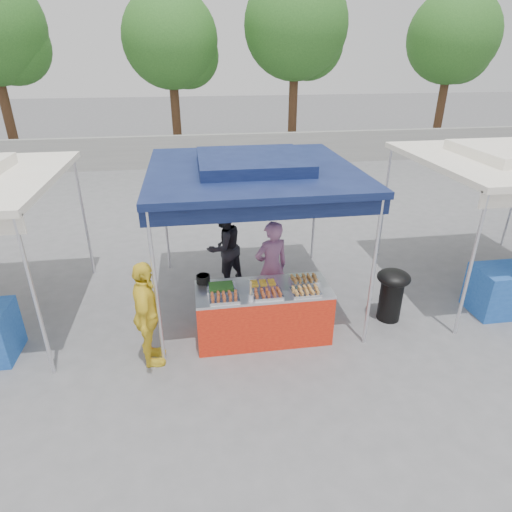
{
  "coord_description": "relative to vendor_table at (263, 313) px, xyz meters",
  "views": [
    {
      "loc": [
        -0.94,
        -5.51,
        4.01
      ],
      "look_at": [
        0.0,
        0.6,
        1.05
      ],
      "focal_mm": 30.0,
      "sensor_mm": 36.0,
      "label": 1
    }
  ],
  "objects": [
    {
      "name": "tree_3",
      "position": [
        10.4,
        13.21,
        3.98
      ],
      "size": [
        3.76,
        3.75,
        6.44
      ],
      "color": "#4B2F1C",
      "rests_on": "ground_plane"
    },
    {
      "name": "ground_plane",
      "position": [
        0.0,
        0.1,
        -0.43
      ],
      "size": [
        80.0,
        80.0,
        0.0
      ],
      "primitive_type": "plane",
      "color": "slate"
    },
    {
      "name": "food_tray_fm",
      "position": [
        0.03,
        -0.23,
        0.46
      ],
      "size": [
        0.42,
        0.3,
        0.07
      ],
      "color": "white",
      "rests_on": "vendor_table"
    },
    {
      "name": "vendor_woman",
      "position": [
        0.26,
        0.71,
        0.39
      ],
      "size": [
        0.68,
        0.54,
        1.62
      ],
      "primitive_type": "imported",
      "rotation": [
        0.0,
        0.0,
        3.44
      ],
      "color": "#9F6591",
      "rests_on": "ground_plane"
    },
    {
      "name": "food_tray_fl",
      "position": [
        -0.6,
        -0.24,
        0.46
      ],
      "size": [
        0.42,
        0.3,
        0.07
      ],
      "color": "white",
      "rests_on": "vendor_table"
    },
    {
      "name": "crate_left",
      "position": [
        -0.34,
        0.71,
        -0.26
      ],
      "size": [
        0.55,
        0.38,
        0.33
      ],
      "primitive_type": "cube",
      "color": "#173CBB",
      "rests_on": "ground_plane"
    },
    {
      "name": "skewer_cup",
      "position": [
        -0.22,
        -0.31,
        0.48
      ],
      "size": [
        0.08,
        0.08,
        0.1
      ],
      "primitive_type": "cylinder",
      "color": "silver",
      "rests_on": "vendor_table"
    },
    {
      "name": "food_tray_br",
      "position": [
        0.65,
        0.11,
        0.46
      ],
      "size": [
        0.42,
        0.3,
        0.07
      ],
      "color": "white",
      "rests_on": "vendor_table"
    },
    {
      "name": "vendor_table",
      "position": [
        0.0,
        0.0,
        0.0
      ],
      "size": [
        2.0,
        0.8,
        0.85
      ],
      "color": "red",
      "rests_on": "ground_plane"
    },
    {
      "name": "food_tray_fr",
      "position": [
        0.58,
        -0.24,
        0.46
      ],
      "size": [
        0.42,
        0.3,
        0.07
      ],
      "color": "white",
      "rests_on": "vendor_table"
    },
    {
      "name": "tree_2",
      "position": [
        3.58,
        12.96,
        4.33
      ],
      "size": [
        4.04,
        4.04,
        6.95
      ],
      "color": "#4B2F1C",
      "rests_on": "ground_plane"
    },
    {
      "name": "main_canopy",
      "position": [
        0.0,
        1.07,
        1.94
      ],
      "size": [
        3.2,
        3.2,
        2.57
      ],
      "color": "silver",
      "rests_on": "ground_plane"
    },
    {
      "name": "cooking_pot",
      "position": [
        -0.87,
        0.31,
        0.49
      ],
      "size": [
        0.21,
        0.21,
        0.12
      ],
      "primitive_type": "cylinder",
      "color": "black",
      "rests_on": "vendor_table"
    },
    {
      "name": "tree_1",
      "position": [
        -1.27,
        13.22,
        3.86
      ],
      "size": [
        3.68,
        3.65,
        6.27
      ],
      "color": "#4B2F1C",
      "rests_on": "ground_plane"
    },
    {
      "name": "wok_burner",
      "position": [
        2.14,
        0.17,
        0.1
      ],
      "size": [
        0.53,
        0.53,
        0.89
      ],
      "rotation": [
        0.0,
        0.0,
        0.09
      ],
      "color": "black",
      "rests_on": "ground_plane"
    },
    {
      "name": "helper_man",
      "position": [
        -0.43,
        1.73,
        0.35
      ],
      "size": [
        0.95,
        0.91,
        1.55
      ],
      "primitive_type": "imported",
      "rotation": [
        0.0,
        0.0,
        3.76
      ],
      "color": "#222228",
      "rests_on": "ground_plane"
    },
    {
      "name": "food_tray_bm",
      "position": [
        0.01,
        0.07,
        0.46
      ],
      "size": [
        0.42,
        0.3,
        0.07
      ],
      "color": "white",
      "rests_on": "vendor_table"
    },
    {
      "name": "crate_stacked",
      "position": [
        0.43,
        0.51,
        0.05
      ],
      "size": [
        0.5,
        0.35,
        0.3
      ],
      "primitive_type": "cube",
      "color": "#173CBB",
      "rests_on": "crate_right"
    },
    {
      "name": "back_wall",
      "position": [
        0.0,
        11.1,
        0.17
      ],
      "size": [
        40.0,
        0.25,
        1.2
      ],
      "primitive_type": "cube",
      "color": "gray",
      "rests_on": "ground_plane"
    },
    {
      "name": "customer_person",
      "position": [
        -1.66,
        -0.37,
        0.36
      ],
      "size": [
        0.41,
        0.93,
        1.57
      ],
      "primitive_type": "imported",
      "rotation": [
        0.0,
        0.0,
        1.6
      ],
      "color": "yellow",
      "rests_on": "ground_plane"
    },
    {
      "name": "food_tray_bl",
      "position": [
        -0.62,
        0.06,
        0.46
      ],
      "size": [
        0.42,
        0.3,
        0.07
      ],
      "color": "white",
      "rests_on": "vendor_table"
    },
    {
      "name": "crate_right",
      "position": [
        0.43,
        0.51,
        -0.26
      ],
      "size": [
        0.54,
        0.38,
        0.32
      ],
      "primitive_type": "cube",
      "color": "#173CBB",
      "rests_on": "ground_plane"
    }
  ]
}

